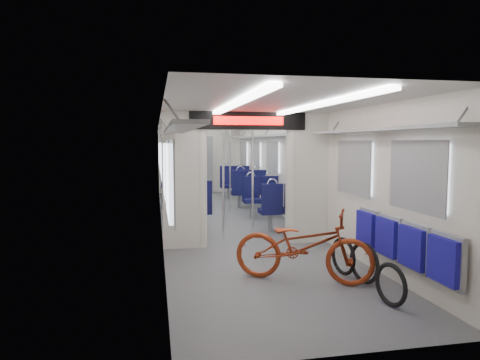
{
  "coord_description": "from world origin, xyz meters",
  "views": [
    {
      "loc": [
        -1.55,
        -9.21,
        1.79
      ],
      "look_at": [
        -0.02,
        -1.47,
        1.09
      ],
      "focal_mm": 32.0,
      "sensor_mm": 36.0,
      "label": 1
    }
  ],
  "objects_px": {
    "bike_hoop_b": "(364,265)",
    "stanchion_near_left": "(223,177)",
    "stanchion_far_left": "(205,166)",
    "bicycle": "(303,246)",
    "seat_bay_near_right": "(271,199)",
    "seat_bay_far_right": "(241,184)",
    "stanchion_far_right": "(230,167)",
    "bike_hoop_a": "(391,287)",
    "seat_bay_near_left": "(185,198)",
    "stanchion_near_right": "(253,176)",
    "flip_bench": "(401,242)",
    "bike_hoop_c": "(343,258)",
    "seat_bay_far_left": "(177,184)"
  },
  "relations": [
    {
      "from": "seat_bay_far_right",
      "to": "stanchion_far_right",
      "type": "bearing_deg",
      "value": -111.53
    },
    {
      "from": "seat_bay_near_left",
      "to": "seat_bay_near_right",
      "type": "xyz_separation_m",
      "value": [
        1.87,
        -0.4,
        -0.03
      ]
    },
    {
      "from": "bike_hoop_a",
      "to": "seat_bay_far_left",
      "type": "xyz_separation_m",
      "value": [
        -1.87,
        8.72,
        0.32
      ]
    },
    {
      "from": "bike_hoop_a",
      "to": "stanchion_far_left",
      "type": "xyz_separation_m",
      "value": [
        -1.2,
        7.14,
        0.93
      ]
    },
    {
      "from": "flip_bench",
      "to": "stanchion_far_left",
      "type": "height_order",
      "value": "stanchion_far_left"
    },
    {
      "from": "bicycle",
      "to": "seat_bay_far_left",
      "type": "xyz_separation_m",
      "value": [
        -1.22,
        7.73,
        0.07
      ]
    },
    {
      "from": "bike_hoop_b",
      "to": "stanchion_far_left",
      "type": "distance_m",
      "value": 6.57
    },
    {
      "from": "bike_hoop_a",
      "to": "seat_bay_far_left",
      "type": "height_order",
      "value": "seat_bay_far_left"
    },
    {
      "from": "bike_hoop_a",
      "to": "flip_bench",
      "type": "bearing_deg",
      "value": 50.32
    },
    {
      "from": "stanchion_far_left",
      "to": "stanchion_far_right",
      "type": "bearing_deg",
      "value": -33.66
    },
    {
      "from": "bike_hoop_c",
      "to": "stanchion_far_left",
      "type": "distance_m",
      "value": 6.18
    },
    {
      "from": "bike_hoop_a",
      "to": "bike_hoop_c",
      "type": "relative_size",
      "value": 0.94
    },
    {
      "from": "bicycle",
      "to": "stanchion_near_left",
      "type": "relative_size",
      "value": 0.77
    },
    {
      "from": "stanchion_near_right",
      "to": "stanchion_far_left",
      "type": "height_order",
      "value": "same"
    },
    {
      "from": "bicycle",
      "to": "seat_bay_near_right",
      "type": "distance_m",
      "value": 4.0
    },
    {
      "from": "bike_hoop_a",
      "to": "seat_bay_near_left",
      "type": "relative_size",
      "value": 0.22
    },
    {
      "from": "bike_hoop_c",
      "to": "bike_hoop_a",
      "type": "bearing_deg",
      "value": -88.53
    },
    {
      "from": "bike_hoop_b",
      "to": "stanchion_near_left",
      "type": "distance_m",
      "value": 3.24
    },
    {
      "from": "flip_bench",
      "to": "stanchion_near_right",
      "type": "distance_m",
      "value": 3.44
    },
    {
      "from": "stanchion_far_left",
      "to": "seat_bay_near_right",
      "type": "bearing_deg",
      "value": -61.5
    },
    {
      "from": "stanchion_near_right",
      "to": "stanchion_far_right",
      "type": "height_order",
      "value": "same"
    },
    {
      "from": "flip_bench",
      "to": "stanchion_far_left",
      "type": "bearing_deg",
      "value": 103.66
    },
    {
      "from": "seat_bay_near_left",
      "to": "seat_bay_far_left",
      "type": "relative_size",
      "value": 1.08
    },
    {
      "from": "seat_bay_near_right",
      "to": "stanchion_far_left",
      "type": "height_order",
      "value": "stanchion_far_left"
    },
    {
      "from": "bike_hoop_c",
      "to": "stanchion_far_right",
      "type": "height_order",
      "value": "stanchion_far_right"
    },
    {
      "from": "bike_hoop_a",
      "to": "stanchion_far_right",
      "type": "xyz_separation_m",
      "value": [
        -0.6,
        6.74,
        0.93
      ]
    },
    {
      "from": "seat_bay_near_right",
      "to": "stanchion_near_right",
      "type": "height_order",
      "value": "stanchion_near_right"
    },
    {
      "from": "bicycle",
      "to": "seat_bay_far_right",
      "type": "xyz_separation_m",
      "value": [
        0.65,
        7.28,
        0.1
      ]
    },
    {
      "from": "stanchion_near_left",
      "to": "stanchion_near_right",
      "type": "relative_size",
      "value": 1.0
    },
    {
      "from": "stanchion_near_right",
      "to": "stanchion_far_left",
      "type": "bearing_deg",
      "value": 98.29
    },
    {
      "from": "bicycle",
      "to": "bike_hoop_b",
      "type": "bearing_deg",
      "value": -79.73
    },
    {
      "from": "seat_bay_near_right",
      "to": "stanchion_near_right",
      "type": "xyz_separation_m",
      "value": [
        -0.69,
        -1.23,
        0.62
      ]
    },
    {
      "from": "bike_hoop_b",
      "to": "bike_hoop_c",
      "type": "relative_size",
      "value": 1.04
    },
    {
      "from": "flip_bench",
      "to": "stanchion_far_right",
      "type": "xyz_separation_m",
      "value": [
        -1.02,
        6.24,
        0.57
      ]
    },
    {
      "from": "flip_bench",
      "to": "stanchion_far_right",
      "type": "bearing_deg",
      "value": 99.28
    },
    {
      "from": "flip_bench",
      "to": "seat_bay_far_left",
      "type": "distance_m",
      "value": 8.53
    },
    {
      "from": "seat_bay_far_right",
      "to": "stanchion_near_left",
      "type": "height_order",
      "value": "stanchion_near_left"
    },
    {
      "from": "seat_bay_far_left",
      "to": "seat_bay_far_right",
      "type": "relative_size",
      "value": 0.92
    },
    {
      "from": "bike_hoop_a",
      "to": "seat_bay_near_left",
      "type": "distance_m",
      "value": 5.66
    },
    {
      "from": "seat_bay_near_left",
      "to": "stanchion_far_right",
      "type": "bearing_deg",
      "value": 47.95
    },
    {
      "from": "seat_bay_near_right",
      "to": "seat_bay_far_right",
      "type": "height_order",
      "value": "seat_bay_far_right"
    },
    {
      "from": "bicycle",
      "to": "flip_bench",
      "type": "height_order",
      "value": "bicycle"
    },
    {
      "from": "bike_hoop_a",
      "to": "seat_bay_near_left",
      "type": "bearing_deg",
      "value": 109.35
    },
    {
      "from": "bike_hoop_b",
      "to": "stanchion_near_left",
      "type": "xyz_separation_m",
      "value": [
        -1.36,
        2.8,
        0.91
      ]
    },
    {
      "from": "bike_hoop_c",
      "to": "stanchion_near_right",
      "type": "height_order",
      "value": "stanchion_near_right"
    },
    {
      "from": "seat_bay_near_right",
      "to": "seat_bay_far_left",
      "type": "height_order",
      "value": "seat_bay_far_left"
    },
    {
      "from": "bike_hoop_a",
      "to": "stanchion_far_left",
      "type": "bearing_deg",
      "value": 99.52
    },
    {
      "from": "bike_hoop_b",
      "to": "stanchion_far_left",
      "type": "relative_size",
      "value": 0.23
    },
    {
      "from": "bike_hoop_b",
      "to": "stanchion_near_left",
      "type": "relative_size",
      "value": 0.23
    },
    {
      "from": "stanchion_far_right",
      "to": "stanchion_far_left",
      "type": "bearing_deg",
      "value": 146.34
    }
  ]
}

